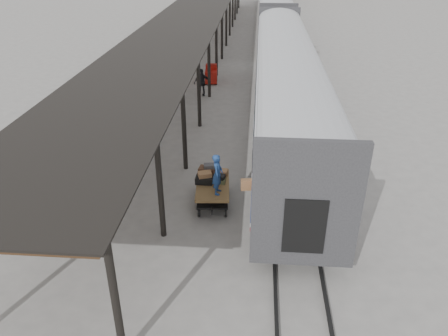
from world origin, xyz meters
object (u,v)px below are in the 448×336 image
porter (218,174)px  pedestrian (202,83)px  baggage_cart (213,188)px  luggage_tug (211,75)px

porter → pedestrian: 13.73m
baggage_cart → pedestrian: bearing=94.6°
porter → luggage_tug: bearing=10.8°
porter → pedestrian: bearing=13.5°
pedestrian → baggage_cart: bearing=77.0°
baggage_cart → luggage_tug: size_ratio=1.73×
porter → pedestrian: size_ratio=0.87×
luggage_tug → porter: bearing=-87.3°
baggage_cart → pedestrian: 13.04m
luggage_tug → pedestrian: (-0.29, -3.05, 0.34)m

